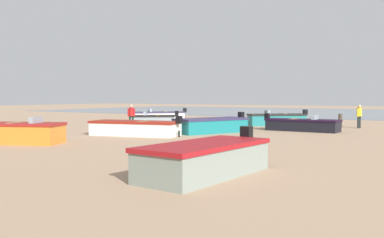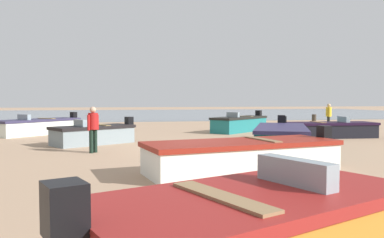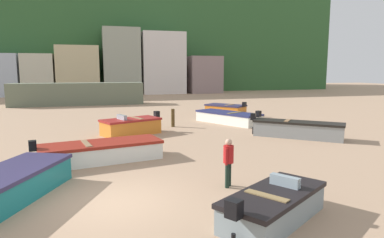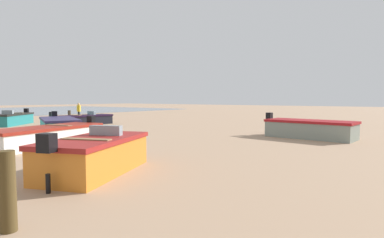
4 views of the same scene
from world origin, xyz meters
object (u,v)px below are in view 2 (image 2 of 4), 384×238
at_px(boat_white_4, 38,126).
at_px(boat_teal_9, 240,124).
at_px(boat_grey_0, 93,134).
at_px(boat_teal_7, 281,138).
at_px(boat_orange_6, 253,238).
at_px(beach_walker_distant, 93,126).
at_px(boat_black_1, 328,130).
at_px(beach_walker_foreground, 329,114).
at_px(boat_white_5, 243,156).
at_px(mooring_post_mid_beach, 314,122).

relative_size(boat_white_4, boat_teal_9, 1.06).
distance_m(boat_grey_0, boat_teal_7, 7.69).
xyz_separation_m(boat_orange_6, beach_walker_distant, (2.18, -10.28, 0.46)).
xyz_separation_m(boat_black_1, boat_teal_7, (4.29, 4.08, 0.06)).
bearing_deg(boat_black_1, boat_teal_9, -140.29).
distance_m(boat_teal_7, boat_teal_9, 8.34).
distance_m(boat_teal_9, beach_walker_foreground, 5.84).
distance_m(boat_white_5, beach_walker_foreground, 15.65).
distance_m(boat_white_4, boat_orange_6, 19.01).
distance_m(boat_white_4, mooring_post_mid_beach, 15.85).
bearing_deg(beach_walker_distant, boat_white_4, -116.71).
height_order(boat_black_1, mooring_post_mid_beach, boat_black_1).
relative_size(boat_teal_7, boat_teal_9, 1.17).
relative_size(boat_grey_0, mooring_post_mid_beach, 3.69).
bearing_deg(boat_white_4, beach_walker_foreground, -136.29).
xyz_separation_m(boat_white_4, boat_teal_9, (-11.20, 0.32, 0.03)).
bearing_deg(boat_teal_9, beach_walker_distant, 93.05).
bearing_deg(boat_teal_9, boat_white_4, 47.34).
bearing_deg(boat_orange_6, beach_walker_distant, 169.27).
relative_size(boat_white_4, beach_walker_foreground, 2.69).
xyz_separation_m(boat_teal_7, beach_walker_distant, (6.74, -0.69, 0.50)).
relative_size(mooring_post_mid_beach, beach_walker_foreground, 0.60).
bearing_deg(beach_walker_distant, boat_teal_9, 174.24).
bearing_deg(boat_white_5, boat_teal_7, -47.35).
height_order(boat_orange_6, mooring_post_mid_beach, boat_orange_6).
height_order(boat_white_5, boat_teal_7, boat_teal_7).
bearing_deg(boat_orange_6, boat_grey_0, 167.52).
distance_m(boat_white_5, boat_orange_6, 6.08).
xyz_separation_m(boat_white_4, boat_teal_7, (-10.11, 8.59, 0.03)).
bearing_deg(beach_walker_distant, boat_orange_6, 52.12).
relative_size(boat_black_1, beach_walker_foreground, 2.98).
height_order(boat_white_5, boat_teal_9, boat_teal_9).
height_order(boat_white_4, beach_walker_foreground, beach_walker_foreground).
height_order(boat_black_1, boat_teal_7, boat_teal_7).
relative_size(beach_walker_foreground, beach_walker_distant, 1.00).
height_order(mooring_post_mid_beach, beach_walker_foreground, beach_walker_foreground).
relative_size(boat_teal_9, beach_walker_foreground, 2.55).
relative_size(boat_white_4, boat_white_5, 0.81).
bearing_deg(boat_teal_9, beach_walker_foreground, -128.44).
bearing_deg(boat_orange_6, mooring_post_mid_beach, 127.23).
xyz_separation_m(mooring_post_mid_beach, beach_walker_foreground, (-1.17, -0.36, 0.47)).
relative_size(boat_white_5, boat_teal_9, 1.30).
bearing_deg(beach_walker_foreground, boat_black_1, -10.56).
xyz_separation_m(boat_white_5, boat_orange_6, (1.82, 5.80, 0.08)).
height_order(boat_teal_9, mooring_post_mid_beach, boat_teal_9).
xyz_separation_m(boat_black_1, mooring_post_mid_beach, (-1.44, -4.09, 0.10)).
bearing_deg(boat_orange_6, boat_teal_9, 139.76).
height_order(boat_teal_7, beach_walker_distant, beach_walker_distant).
distance_m(boat_grey_0, mooring_post_mid_beach, 13.50).
xyz_separation_m(boat_white_4, boat_orange_6, (-5.55, 18.18, 0.07)).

